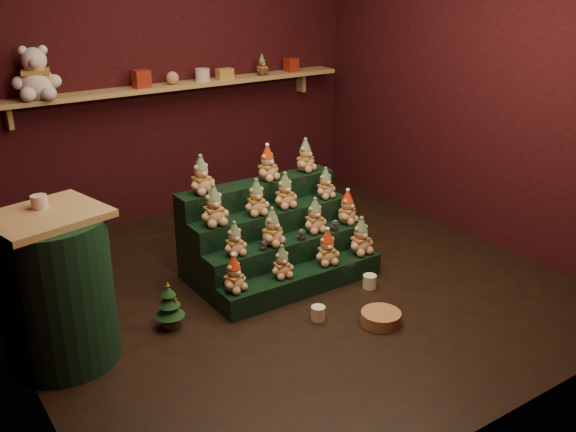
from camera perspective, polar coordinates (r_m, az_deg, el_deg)
ground at (r=5.12m, az=-0.13°, el=-6.13°), size 4.00×4.00×0.00m
back_wall at (r=6.42m, az=-10.68°, el=12.42°), size 4.00×0.10×2.80m
front_wall at (r=3.21m, az=20.77°, el=2.33°), size 4.00×0.10×2.80m
right_wall at (r=6.01m, az=16.62°, el=11.30°), size 0.10×4.00×2.80m
back_shelf at (r=6.27m, az=-9.94°, el=11.28°), size 3.60×0.26×0.24m
riser_tier_front at (r=4.98m, az=1.34°, el=-5.81°), size 1.40×0.22×0.18m
riser_tier_midfront at (r=5.10m, az=-0.08°, el=-3.97°), size 1.40×0.22×0.36m
riser_tier_midback at (r=5.23m, az=-1.43°, el=-2.22°), size 1.40×0.22×0.54m
riser_tier_back at (r=5.37m, az=-2.71°, el=-0.56°), size 1.40×0.22×0.72m
teddy_0 at (r=4.61m, az=-4.84°, el=-5.14°), size 0.24×0.23×0.27m
teddy_1 at (r=4.80m, az=-0.54°, el=-4.08°), size 0.19×0.18×0.25m
teddy_2 at (r=5.01m, az=3.50°, el=-2.78°), size 0.24×0.22×0.28m
teddy_3 at (r=5.20m, az=6.50°, el=-1.77°), size 0.22×0.20×0.30m
teddy_4 at (r=4.74m, az=-4.77°, el=-2.05°), size 0.19×0.17×0.25m
teddy_5 at (r=4.89m, az=-1.42°, el=-0.98°), size 0.27×0.26×0.29m
teddy_6 at (r=5.13m, az=2.40°, el=0.04°), size 0.21×0.19×0.28m
teddy_7 at (r=5.33m, az=5.29°, el=0.79°), size 0.25×0.24×0.28m
teddy_8 at (r=4.82m, az=-6.62°, el=0.94°), size 0.24×0.22×0.31m
teddy_9 at (r=5.00m, az=-2.82°, el=1.66°), size 0.23×0.21×0.28m
teddy_10 at (r=5.15m, az=-0.27°, el=2.28°), size 0.20×0.18×0.28m
teddy_11 at (r=5.37m, az=3.34°, el=2.93°), size 0.19×0.17×0.25m
teddy_12 at (r=4.97m, az=-7.73°, el=3.63°), size 0.23×0.22×0.29m
teddy_13 at (r=5.24m, az=-1.84°, el=4.70°), size 0.25×0.23×0.28m
teddy_14 at (r=5.48m, az=1.55°, el=5.41°), size 0.25×0.24×0.28m
snow_globe_a at (r=4.84m, az=-2.20°, el=-2.61°), size 0.06×0.06×0.08m
snow_globe_b at (r=5.02m, az=1.21°, el=-1.62°), size 0.07×0.07×0.09m
snow_globe_c at (r=5.20m, az=4.17°, el=-0.81°), size 0.07×0.07×0.09m
side_table at (r=4.25m, az=-19.93°, el=-6.13°), size 0.77×0.70×1.01m
table_ornament at (r=4.13m, az=-21.25°, el=1.20°), size 0.10×0.10×0.08m
mini_christmas_tree at (r=4.56m, az=-10.52°, el=-7.81°), size 0.21×0.21×0.35m
mug_left at (r=4.64m, az=2.70°, el=-8.62°), size 0.10×0.10×0.10m
mug_right at (r=5.10m, az=7.27°, el=-5.79°), size 0.11×0.11×0.11m
wicker_basket at (r=4.64m, az=8.26°, el=-8.94°), size 0.36×0.36×0.09m
white_bear at (r=5.80m, az=-21.59°, el=12.32°), size 0.47×0.44×0.55m
brown_bear at (r=6.66m, az=-2.33°, el=13.25°), size 0.15×0.14×0.20m
gift_tin_red_a at (r=6.10m, az=-12.90°, el=11.79°), size 0.14×0.14×0.16m
gift_tin_cream at (r=6.35m, az=-7.60°, el=12.33°), size 0.14×0.14×0.12m
gift_tin_red_b at (r=6.87m, az=0.29°, el=13.28°), size 0.12×0.12×0.14m
shelf_plush_ball at (r=6.22m, az=-10.23°, el=11.98°), size 0.12×0.12×0.12m
scarf_gift_box at (r=6.47m, az=-5.65°, el=12.48°), size 0.16×0.10×0.10m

